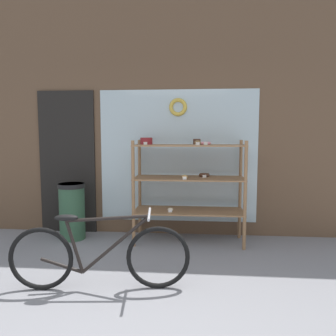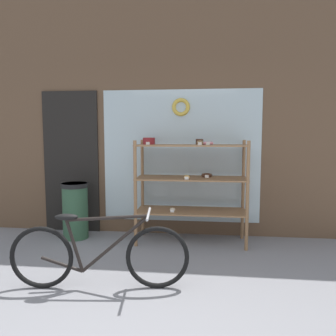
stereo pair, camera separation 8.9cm
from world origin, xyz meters
The scene contains 4 objects.
storefront_facade centered at (-0.03, 2.84, 1.78)m, with size 5.74×0.13×3.66m.
display_case centered at (0.35, 2.45, 0.88)m, with size 1.47×0.53×1.42m.
bicycle centered at (-0.44, 1.00, 0.33)m, with size 1.70×0.46×0.74m.
trash_bin centered at (-1.26, 2.44, 0.42)m, with size 0.37×0.37×0.79m.
Camera 1 is at (0.47, -1.92, 1.47)m, focal length 35.00 mm.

